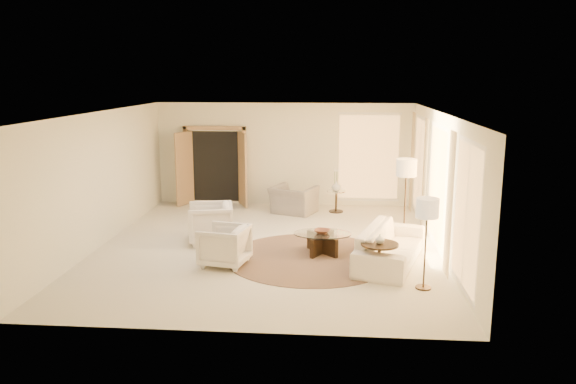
# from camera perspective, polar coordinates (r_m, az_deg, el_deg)

# --- Properties ---
(room) EXTENTS (7.04, 8.04, 2.83)m
(room) POSITION_cam_1_polar(r_m,az_deg,el_deg) (11.49, -2.15, 1.08)
(room) COLOR beige
(room) RESTS_ON ground
(windows_right) EXTENTS (0.10, 6.40, 2.40)m
(windows_right) POSITION_cam_1_polar(r_m,az_deg,el_deg) (11.71, 14.92, 0.65)
(windows_right) COLOR #FFBC66
(windows_right) RESTS_ON room
(window_back_corner) EXTENTS (1.70, 0.10, 2.40)m
(window_back_corner) POSITION_cam_1_polar(r_m,az_deg,el_deg) (15.35, 8.19, 3.50)
(window_back_corner) COLOR #FFBC66
(window_back_corner) RESTS_ON room
(curtains_right) EXTENTS (0.06, 5.20, 2.60)m
(curtains_right) POSITION_cam_1_polar(r_m,az_deg,el_deg) (12.59, 13.98, 1.22)
(curtains_right) COLOR #C9B484
(curtains_right) RESTS_ON room
(french_doors) EXTENTS (1.95, 0.66, 2.16)m
(french_doors) POSITION_cam_1_polar(r_m,az_deg,el_deg) (15.58, -7.44, 2.59)
(french_doors) COLOR tan
(french_doors) RESTS_ON room
(area_rug) EXTENTS (3.81, 3.81, 0.01)m
(area_rug) POSITION_cam_1_polar(r_m,az_deg,el_deg) (11.15, 2.25, -6.65)
(area_rug) COLOR #412B1F
(area_rug) RESTS_ON room
(sofa) EXTENTS (1.61, 2.57, 0.70)m
(sofa) POSITION_cam_1_polar(r_m,az_deg,el_deg) (10.92, 10.38, -5.36)
(sofa) COLOR white
(sofa) RESTS_ON room
(armchair_left) EXTENTS (1.03, 1.07, 0.94)m
(armchair_left) POSITION_cam_1_polar(r_m,az_deg,el_deg) (12.12, -7.89, -2.96)
(armchair_left) COLOR white
(armchair_left) RESTS_ON room
(armchair_right) EXTENTS (0.91, 0.95, 0.84)m
(armchair_right) POSITION_cam_1_polar(r_m,az_deg,el_deg) (10.67, -6.48, -5.24)
(armchair_right) COLOR white
(armchair_right) RESTS_ON room
(accent_chair) EXTENTS (1.26, 1.05, 0.94)m
(accent_chair) POSITION_cam_1_polar(r_m,az_deg,el_deg) (14.56, 0.58, -0.34)
(accent_chair) COLOR gray
(accent_chair) RESTS_ON room
(coffee_table) EXTENTS (1.30, 1.30, 0.42)m
(coffee_table) POSITION_cam_1_polar(r_m,az_deg,el_deg) (11.35, 3.50, -4.96)
(coffee_table) COLOR black
(coffee_table) RESTS_ON room
(end_table) EXTENTS (0.67, 0.67, 0.63)m
(end_table) POSITION_cam_1_polar(r_m,az_deg,el_deg) (10.10, 9.27, -6.26)
(end_table) COLOR black
(end_table) RESTS_ON room
(side_table) EXTENTS (0.49, 0.49, 0.57)m
(side_table) POSITION_cam_1_polar(r_m,az_deg,el_deg) (14.76, 4.92, -0.73)
(side_table) COLOR #2E241B
(side_table) RESTS_ON room
(floor_lamp_near) EXTENTS (0.44, 0.44, 1.80)m
(floor_lamp_near) POSITION_cam_1_polar(r_m,az_deg,el_deg) (12.17, 11.93, 2.06)
(floor_lamp_near) COLOR #2E241B
(floor_lamp_near) RESTS_ON room
(floor_lamp_far) EXTENTS (0.38, 0.38, 1.56)m
(floor_lamp_far) POSITION_cam_1_polar(r_m,az_deg,el_deg) (9.49, 13.96, -2.00)
(floor_lamp_far) COLOR #2E241B
(floor_lamp_far) RESTS_ON room
(bowl) EXTENTS (0.39, 0.39, 0.08)m
(bowl) POSITION_cam_1_polar(r_m,az_deg,el_deg) (11.29, 3.51, -4.01)
(bowl) COLOR brown
(bowl) RESTS_ON coffee_table
(end_vase) EXTENTS (0.20, 0.20, 0.17)m
(end_vase) POSITION_cam_1_polar(r_m,az_deg,el_deg) (10.02, 9.32, -4.75)
(end_vase) COLOR silver
(end_vase) RESTS_ON end_table
(side_vase) EXTENTS (0.31, 0.31, 0.26)m
(side_vase) POSITION_cam_1_polar(r_m,az_deg,el_deg) (14.69, 4.94, 0.61)
(side_vase) COLOR silver
(side_vase) RESTS_ON side_table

